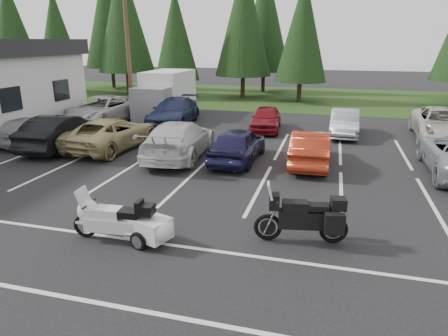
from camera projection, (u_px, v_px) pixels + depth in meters
ground at (239, 197)px, 12.87m from camera, size 120.00×120.00×0.00m
grass_strip at (301, 98)px, 34.92m from camera, size 80.00×16.00×0.01m
lake_water at (343, 72)px, 62.41m from camera, size 70.00×50.00×0.02m
utility_pole at (128, 42)px, 24.94m from camera, size 1.60×0.26×9.00m
box_truck at (163, 95)px, 25.90m from camera, size 2.40×5.60×2.90m
stall_markings at (251, 178)px, 14.70m from camera, size 32.00×16.00×0.01m
conifer_0 at (11, 25)px, 38.60m from camera, size 4.58×4.58×10.66m
conifer_1 at (56, 34)px, 36.17m from camera, size 3.96×3.96×9.22m
conifer_2 at (123, 15)px, 35.67m from camera, size 5.10×5.10×11.89m
conifer_3 at (176, 35)px, 33.53m from camera, size 3.87×3.87×9.02m
conifer_4 at (244, 19)px, 33.15m from camera, size 4.80×4.80×11.17m
conifer_5 at (303, 29)px, 30.99m from camera, size 4.14×4.14×9.63m
conifer_back_a at (108, 16)px, 40.45m from camera, size 5.28×5.28×12.30m
conifer_back_b at (265, 18)px, 37.06m from camera, size 4.97×4.97×11.58m
car_near_0 at (30, 129)px, 19.52m from camera, size 1.72×4.04×1.36m
car_near_1 at (61, 132)px, 18.46m from camera, size 2.03×4.94×1.59m
car_near_2 at (112, 133)px, 18.48m from camera, size 2.79×5.38×1.45m
car_near_3 at (179, 139)px, 17.13m from camera, size 2.55×5.52×1.56m
car_near_4 at (238, 144)px, 16.54m from camera, size 1.85×4.29×1.44m
car_near_5 at (311, 148)px, 16.09m from camera, size 1.57×4.29×1.40m
car_far_0 at (102, 110)px, 24.02m from camera, size 3.21×6.10×1.64m
car_far_1 at (174, 112)px, 23.76m from camera, size 2.53×5.45×1.54m
car_far_2 at (266, 119)px, 22.23m from camera, size 1.92×4.05×1.34m
car_far_3 at (345, 123)px, 21.08m from camera, size 1.54×4.10×1.34m
car_far_4 at (444, 125)px, 19.98m from camera, size 2.99×5.93×1.61m
touring_motorcycle at (113, 215)px, 9.94m from camera, size 2.51×0.95×1.36m
cargo_trailer at (149, 230)px, 9.90m from camera, size 1.69×1.26×0.69m
adventure_motorcycle at (301, 213)px, 9.83m from camera, size 2.69×1.33×1.57m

